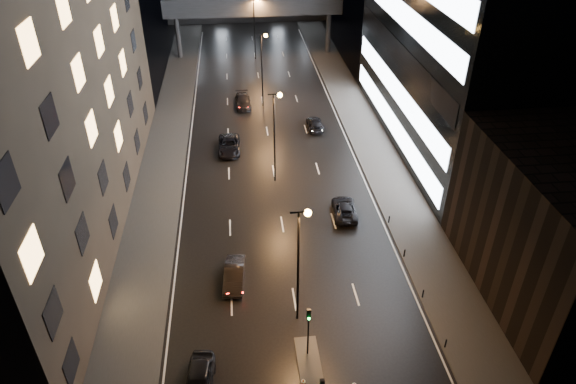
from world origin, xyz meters
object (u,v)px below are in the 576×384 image
(car_away_c, at_px, (229,145))
(car_away_a, at_px, (199,381))
(car_toward_b, at_px, (315,124))
(car_away_b, at_px, (234,275))
(car_away_d, at_px, (243,101))
(car_toward_a, at_px, (344,209))

(car_away_c, bearing_deg, car_away_a, -93.24)
(car_away_a, bearing_deg, car_toward_b, 75.88)
(car_away_b, relative_size, car_away_d, 0.89)
(car_away_c, distance_m, car_away_d, 13.07)
(car_away_d, bearing_deg, car_away_b, -95.41)
(car_away_d, xyz_separation_m, car_toward_b, (8.99, -7.99, -0.08))
(car_away_a, relative_size, car_away_b, 1.01)
(car_away_c, bearing_deg, car_toward_b, 24.69)
(car_away_a, xyz_separation_m, car_away_d, (4.39, 45.55, -0.04))
(car_away_d, relative_size, car_toward_a, 1.06)
(car_away_b, xyz_separation_m, car_toward_b, (10.88, 27.58, -0.08))
(car_away_d, height_order, car_toward_a, car_away_d)
(car_away_d, relative_size, car_toward_b, 1.11)
(car_away_b, bearing_deg, car_toward_b, 74.02)
(car_away_a, bearing_deg, car_away_c, 91.46)
(car_away_b, height_order, car_toward_a, car_away_b)
(car_toward_a, bearing_deg, car_toward_b, -85.26)
(car_away_b, distance_m, car_away_c, 22.67)
(car_toward_b, bearing_deg, car_away_a, 70.45)
(car_away_c, height_order, car_toward_a, car_away_c)
(car_toward_b, bearing_deg, car_away_d, -41.57)
(car_away_b, relative_size, car_toward_a, 0.95)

